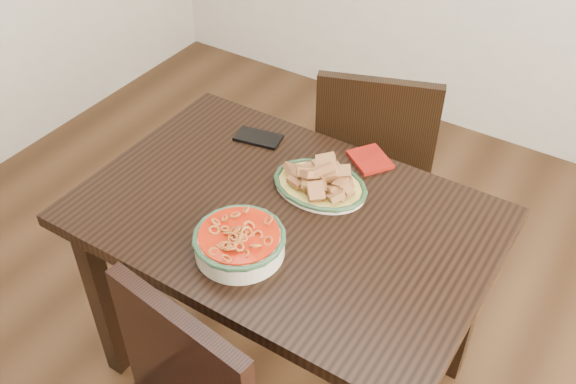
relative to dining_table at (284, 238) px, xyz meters
The scene contains 7 objects.
floor 0.65m from the dining_table, 160.66° to the left, with size 3.50×3.50×0.00m, color #311E0F.
dining_table is the anchor object (origin of this frame).
chair_far 0.70m from the dining_table, 92.82° to the left, with size 0.54×0.54×0.89m.
fish_plate 0.21m from the dining_table, 77.39° to the left, with size 0.28×0.22×0.11m.
noodle_bowl 0.24m from the dining_table, 93.78° to the right, with size 0.25×0.25×0.08m.
smartphone 0.38m from the dining_table, 136.19° to the left, with size 0.15×0.08×0.01m, color black.
napkin 0.37m from the dining_table, 74.34° to the left, with size 0.13×0.11×0.01m, color maroon.
Camera 1 is at (0.82, -1.16, 1.97)m, focal length 40.00 mm.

